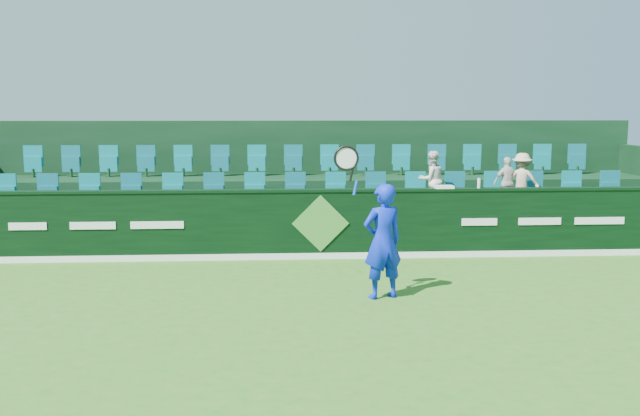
{
  "coord_description": "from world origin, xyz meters",
  "views": [
    {
      "loc": [
        -0.84,
        -9.58,
        2.86
      ],
      "look_at": [
        -0.08,
        2.8,
        1.15
      ],
      "focal_mm": 40.0,
      "sensor_mm": 36.0,
      "label": 1
    }
  ],
  "objects": [
    {
      "name": "seat_row_back",
      "position": [
        0.0,
        7.3,
        1.6
      ],
      "size": [
        13.5,
        0.5,
        0.6
      ],
      "primitive_type": "cube",
      "color": "#0A7780",
      "rests_on": "stand_tier_back"
    },
    {
      "name": "spectator_right",
      "position": [
        4.34,
        5.12,
        1.38
      ],
      "size": [
        0.85,
        0.67,
        1.16
      ],
      "primitive_type": "imported",
      "rotation": [
        0.0,
        0.0,
        2.77
      ],
      "color": "#CEB591",
      "rests_on": "stand_tier_front"
    },
    {
      "name": "stand_tier_front",
      "position": [
        0.0,
        5.1,
        0.4
      ],
      "size": [
        16.0,
        2.0,
        0.8
      ],
      "primitive_type": "cube",
      "color": "black",
      "rests_on": "ground"
    },
    {
      "name": "stand_rear",
      "position": [
        0.0,
        7.44,
        1.22
      ],
      "size": [
        16.0,
        4.1,
        2.6
      ],
      "color": "black",
      "rests_on": "ground"
    },
    {
      "name": "tennis_player",
      "position": [
        0.76,
        0.99,
        0.9
      ],
      "size": [
        1.17,
        0.62,
        2.38
      ],
      "color": "#0C26DB",
      "rests_on": "ground"
    },
    {
      "name": "sponsor_hoarding",
      "position": [
        0.0,
        4.0,
        0.67
      ],
      "size": [
        16.0,
        0.25,
        1.35
      ],
      "color": "black",
      "rests_on": "ground"
    },
    {
      "name": "spectator_middle",
      "position": [
        4.03,
        5.12,
        1.34
      ],
      "size": [
        0.67,
        0.38,
        1.08
      ],
      "primitive_type": "imported",
      "rotation": [
        0.0,
        0.0,
        3.34
      ],
      "color": "silver",
      "rests_on": "stand_tier_front"
    },
    {
      "name": "towel",
      "position": [
        2.41,
        4.0,
        1.38
      ],
      "size": [
        0.36,
        0.24,
        0.05
      ],
      "primitive_type": "cube",
      "color": "white",
      "rests_on": "sponsor_hoarding"
    },
    {
      "name": "drinks_bottle",
      "position": [
        3.1,
        4.0,
        1.45
      ],
      "size": [
        0.06,
        0.06,
        0.2
      ],
      "primitive_type": "cylinder",
      "color": "silver",
      "rests_on": "sponsor_hoarding"
    },
    {
      "name": "spectator_left",
      "position": [
        2.41,
        5.12,
        1.41
      ],
      "size": [
        0.69,
        0.6,
        1.21
      ],
      "primitive_type": "imported",
      "rotation": [
        0.0,
        0.0,
        3.42
      ],
      "color": "white",
      "rests_on": "stand_tier_front"
    },
    {
      "name": "seat_row_front",
      "position": [
        0.0,
        5.5,
        1.1
      ],
      "size": [
        13.5,
        0.5,
        0.6
      ],
      "primitive_type": "cube",
      "color": "#0A7780",
      "rests_on": "stand_tier_front"
    },
    {
      "name": "stand_tier_back",
      "position": [
        0.0,
        7.0,
        0.65
      ],
      "size": [
        16.0,
        1.8,
        1.3
      ],
      "primitive_type": "cube",
      "color": "black",
      "rests_on": "ground"
    },
    {
      "name": "ground",
      "position": [
        0.0,
        0.0,
        0.0
      ],
      "size": [
        60.0,
        60.0,
        0.0
      ],
      "primitive_type": "plane",
      "color": "#2D6D1A",
      "rests_on": "ground"
    }
  ]
}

